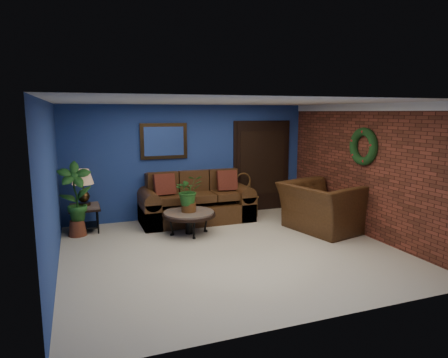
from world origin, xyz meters
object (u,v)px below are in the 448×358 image
object	(u,v)px
sofa	(195,205)
end_table	(85,211)
armchair	(323,207)
side_chair	(245,192)
coffee_table	(189,214)
table_lamp	(83,183)

from	to	relation	value
sofa	end_table	size ratio (longest dim) A/B	4.08
sofa	armchair	size ratio (longest dim) A/B	1.63
sofa	armchair	xyz separation A→B (m)	(2.17, -1.60, 0.13)
sofa	end_table	world-z (taller)	sofa
side_chair	coffee_table	bearing A→B (deg)	-152.05
side_chair	armchair	size ratio (longest dim) A/B	0.66
armchair	sofa	bearing A→B (deg)	40.50
end_table	side_chair	distance (m)	3.48
sofa	armchair	bearing A→B (deg)	-36.41
table_lamp	armchair	distance (m)	4.74
coffee_table	side_chair	world-z (taller)	side_chair
sofa	armchair	world-z (taller)	sofa
sofa	side_chair	world-z (taller)	sofa
armchair	end_table	bearing A→B (deg)	57.61
coffee_table	sofa	bearing A→B (deg)	66.16
table_lamp	side_chair	distance (m)	3.50
table_lamp	sofa	bearing A→B (deg)	1.00
sofa	side_chair	xyz separation A→B (m)	(1.19, 0.03, 0.20)
end_table	armchair	world-z (taller)	armchair
sofa	table_lamp	distance (m)	2.37
sofa	side_chair	size ratio (longest dim) A/B	2.46
end_table	sofa	bearing A→B (deg)	1.00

